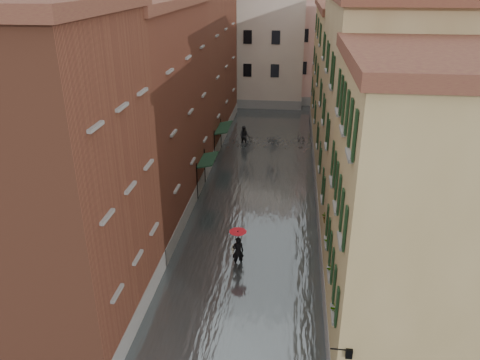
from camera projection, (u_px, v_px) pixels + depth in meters
The scene contains 16 objects.
ground at pixel (238, 300), 22.18m from camera, with size 120.00×120.00×0.00m, color #525355.
floodwater at pixel (259, 185), 33.94m from camera, with size 10.00×60.00×0.20m, color #4F5658.
building_left_near at pixel (56, 186), 18.48m from camera, with size 6.00×8.00×13.00m, color brown.
building_left_mid at pixel (142, 115), 28.57m from camera, with size 6.00×14.00×12.50m, color #56291B.
building_left_far at pixel (192, 61), 41.89m from camera, with size 6.00×16.00×14.00m, color brown.
building_right_near at pixel (418, 222), 17.29m from camera, with size 6.00×8.00×11.50m, color #9A844F.
building_right_mid at pixel (377, 119), 26.98m from camera, with size 6.00×14.00×13.00m, color tan.
building_right_far at pixel (350, 79), 40.90m from camera, with size 6.00×16.00×11.50m, color #9A844F.
building_end_cream at pixel (252, 46), 54.38m from camera, with size 12.00×9.00×13.00m, color beige.
building_end_pink at pixel (328, 49), 55.44m from camera, with size 10.00×9.00×12.00m, color #CA9A8D.
awning_near at pixel (207, 161), 31.94m from camera, with size 1.09×2.79×2.80m.
awning_far at pixel (223, 128), 38.55m from camera, with size 1.09×3.40×2.80m.
wall_lantern at pixel (348, 352), 15.05m from camera, with size 0.71×0.22×0.35m.
window_planters at pixel (333, 250), 19.66m from camera, with size 0.59×7.86×0.84m.
pedestrian_main at pixel (238, 245), 24.31m from camera, with size 0.92×0.92×2.06m.
pedestrian_far at pixel (244, 136), 41.71m from camera, with size 0.87×0.68×1.79m, color black.
Camera 1 is at (2.20, -17.84, 14.18)m, focal length 35.00 mm.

